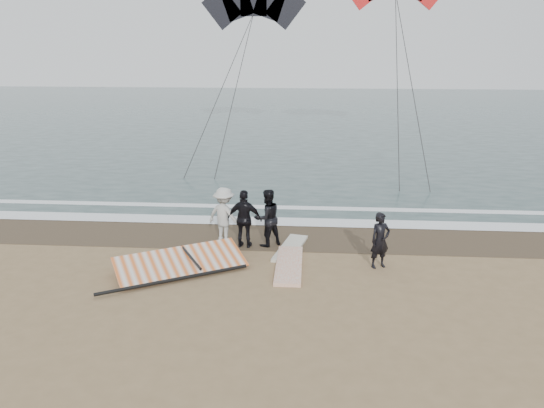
{
  "coord_description": "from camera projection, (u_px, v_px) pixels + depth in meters",
  "views": [
    {
      "loc": [
        0.42,
        -12.31,
        6.41
      ],
      "look_at": [
        -0.68,
        3.0,
        1.6
      ],
      "focal_mm": 35.0,
      "sensor_mm": 36.0,
      "label": 1
    }
  ],
  "objects": [
    {
      "name": "trio_cluster",
      "position": [
        243.0,
        217.0,
        16.93
      ],
      "size": [
        2.67,
        1.23,
        1.89
      ],
      "color": "black",
      "rests_on": "ground"
    },
    {
      "name": "board_cream",
      "position": [
        290.0,
        248.0,
        16.79
      ],
      "size": [
        1.1,
        2.35,
        0.09
      ],
      "primitive_type": "cube",
      "rotation": [
        0.0,
        0.0,
        -0.23
      ],
      "color": "beige",
      "rests_on": "ground"
    },
    {
      "name": "board_white",
      "position": [
        289.0,
        265.0,
        15.53
      ],
      "size": [
        0.75,
        2.68,
        0.11
      ],
      "primitive_type": "cube",
      "rotation": [
        0.0,
        0.0,
        -0.0
      ],
      "color": "white",
      "rests_on": "ground"
    },
    {
      "name": "ground",
      "position": [
        290.0,
        298.0,
        13.66
      ],
      "size": [
        120.0,
        120.0,
        0.0
      ],
      "primitive_type": "plane",
      "color": "#8C704C",
      "rests_on": "ground"
    },
    {
      "name": "sail_rig",
      "position": [
        180.0,
        263.0,
        15.33
      ],
      "size": [
        3.88,
        3.38,
        0.49
      ],
      "color": "black",
      "rests_on": "ground"
    },
    {
      "name": "man_main",
      "position": [
        380.0,
        240.0,
        15.29
      ],
      "size": [
        0.72,
        0.62,
        1.67
      ],
      "primitive_type": "imported",
      "rotation": [
        0.0,
        0.0,
        0.43
      ],
      "color": "black",
      "rests_on": "ground"
    },
    {
      "name": "foam_near",
      "position": [
        296.0,
        222.0,
        19.27
      ],
      "size": [
        120.0,
        0.9,
        0.01
      ],
      "primitive_type": "cube",
      "color": "white",
      "rests_on": "sea"
    },
    {
      "name": "wet_sand",
      "position": [
        295.0,
        236.0,
        17.94
      ],
      "size": [
        120.0,
        2.8,
        0.01
      ],
      "primitive_type": "cube",
      "color": "#4C3D2B",
      "rests_on": "ground"
    },
    {
      "name": "kite_dark",
      "position": [
        253.0,
        8.0,
        31.8
      ],
      "size": [
        6.93,
        4.99,
        12.73
      ],
      "color": "black",
      "rests_on": "ground"
    },
    {
      "name": "sea",
      "position": [
        305.0,
        117.0,
        45.06
      ],
      "size": [
        120.0,
        54.0,
        0.02
      ],
      "primitive_type": "cube",
      "color": "#233838",
      "rests_on": "ground"
    },
    {
      "name": "foam_far",
      "position": [
        297.0,
        208.0,
        20.88
      ],
      "size": [
        120.0,
        0.45,
        0.01
      ],
      "primitive_type": "cube",
      "color": "white",
      "rests_on": "sea"
    }
  ]
}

